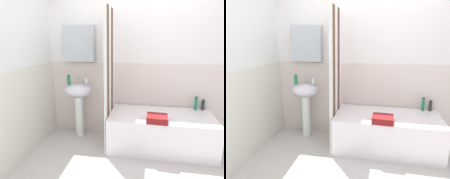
# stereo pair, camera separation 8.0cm
# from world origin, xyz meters

# --- Properties ---
(wall_back_tiled) EXTENTS (3.60, 0.18, 2.40)m
(wall_back_tiled) POSITION_xyz_m (-0.06, 1.26, 1.14)
(wall_back_tiled) COLOR white
(wall_back_tiled) RESTS_ON ground_plane
(wall_left_tiled) EXTENTS (0.07, 1.81, 2.40)m
(wall_left_tiled) POSITION_xyz_m (-1.57, 0.34, 1.12)
(wall_left_tiled) COLOR white
(wall_left_tiled) RESTS_ON ground_plane
(sink) EXTENTS (0.44, 0.34, 0.87)m
(sink) POSITION_xyz_m (-1.01, 1.03, 0.64)
(sink) COLOR white
(sink) RESTS_ON ground_plane
(faucet) EXTENTS (0.03, 0.12, 0.12)m
(faucet) POSITION_xyz_m (-1.01, 1.11, 0.93)
(faucet) COLOR silver
(faucet) RESTS_ON sink
(soap_dispenser) EXTENTS (0.06, 0.06, 0.16)m
(soap_dispenser) POSITION_xyz_m (-1.15, 1.00, 0.94)
(soap_dispenser) COLOR #207C51
(soap_dispenser) RESTS_ON sink
(toothbrush_cup) EXTENTS (0.06, 0.06, 0.10)m
(toothbrush_cup) POSITION_xyz_m (-0.88, 1.06, 0.92)
(toothbrush_cup) COLOR silver
(toothbrush_cup) RESTS_ON sink
(bathtub) EXTENTS (1.47, 0.76, 0.52)m
(bathtub) POSITION_xyz_m (0.28, 0.84, 0.26)
(bathtub) COLOR white
(bathtub) RESTS_ON ground_plane
(shower_curtain) EXTENTS (0.01, 0.76, 2.00)m
(shower_curtain) POSITION_xyz_m (-0.47, 0.84, 1.00)
(shower_curtain) COLOR white
(shower_curtain) RESTS_ON ground_plane
(body_wash_bottle) EXTENTS (0.05, 0.05, 0.16)m
(body_wash_bottle) POSITION_xyz_m (0.92, 1.16, 0.60)
(body_wash_bottle) COLOR #302E30
(body_wash_bottle) RESTS_ON bathtub
(lotion_bottle) EXTENTS (0.04, 0.04, 0.21)m
(lotion_bottle) POSITION_xyz_m (0.81, 1.14, 0.62)
(lotion_bottle) COLOR #1B7B53
(lotion_bottle) RESTS_ON bathtub
(towel_folded) EXTENTS (0.28, 0.26, 0.08)m
(towel_folded) POSITION_xyz_m (0.21, 0.58, 0.56)
(towel_folded) COLOR maroon
(towel_folded) RESTS_ON bathtub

